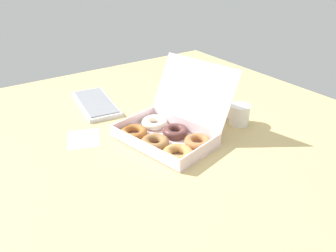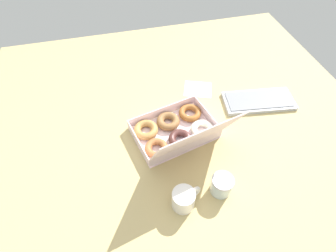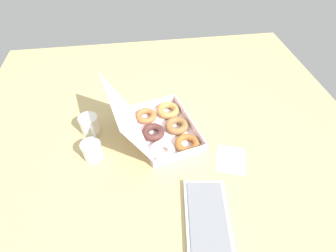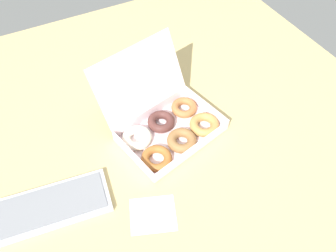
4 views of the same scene
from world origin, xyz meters
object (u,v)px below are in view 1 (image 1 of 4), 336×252
at_px(keyboard, 96,103).
at_px(donut_box, 168,132).
at_px(glass_jar, 211,103).
at_px(coffee_mug, 239,114).

bearing_deg(keyboard, donut_box, 12.45).
distance_m(donut_box, glass_jar, 0.31).
height_order(donut_box, keyboard, donut_box).
height_order(donut_box, coffee_mug, donut_box).
xyz_separation_m(coffee_mug, glass_jar, (-0.15, -0.02, -0.00)).
bearing_deg(donut_box, keyboard, -167.55).
relative_size(donut_box, coffee_mug, 3.64).
bearing_deg(keyboard, glass_jar, 48.17).
bearing_deg(keyboard, coffee_mug, 39.49).
distance_m(donut_box, coffee_mug, 0.32).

